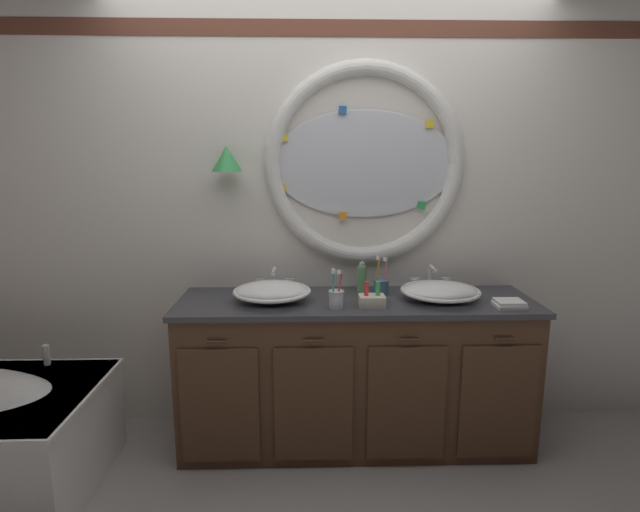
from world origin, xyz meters
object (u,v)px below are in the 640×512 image
Objects in this scene: soap_dispenser at (362,278)px; toothbrush_holder_left at (336,298)px; sink_basin_left at (272,291)px; toothbrush_holder_right at (381,286)px; sink_basin_right at (440,291)px; folded_hand_towel at (509,304)px; toiletry_basket at (372,300)px.

toothbrush_holder_left is at bearing -116.58° from soap_dispenser.
sink_basin_left is 0.55m from soap_dispenser.
soap_dispenser is at bearing 146.08° from toothbrush_holder_right.
toothbrush_holder_left is at bearing -166.90° from sink_basin_right.
sink_basin_right is 2.04× the size of toothbrush_holder_left.
toothbrush_holder_left is 1.40× the size of folded_hand_towel.
toothbrush_holder_left is 0.38m from toothbrush_holder_right.
folded_hand_towel is (1.25, -0.14, -0.04)m from sink_basin_left.
toothbrush_holder_right reaches higher than sink_basin_left.
toiletry_basket reaches higher than sink_basin_left.
soap_dispenser is at bearing 63.42° from toothbrush_holder_left.
toothbrush_holder_left reaches higher than sink_basin_right.
soap_dispenser reaches higher than sink_basin_right.
sink_basin_left is 2.79× the size of folded_hand_towel.
folded_hand_towel is at bearing -24.60° from soap_dispenser.
soap_dispenser is (-0.11, 0.07, 0.03)m from toothbrush_holder_right.
soap_dispenser is at bearing 21.68° from sink_basin_left.
sink_basin_left is 2.37× the size of soap_dispenser.
toiletry_basket is (0.02, -0.31, -0.04)m from soap_dispenser.
toothbrush_holder_left reaches higher than sink_basin_left.
sink_basin_right is 2.86× the size of folded_hand_towel.
toothbrush_holder_right is at bearing 70.79° from toiletry_basket.
sink_basin_left is at bearing 158.41° from toothbrush_holder_left.
toothbrush_holder_left is (0.34, -0.14, 0.00)m from sink_basin_left.
sink_basin_right reaches higher than folded_hand_towel.
toothbrush_holder_right is 1.24× the size of soap_dispenser.
soap_dispenser is at bearing 155.40° from folded_hand_towel.
sink_basin_right is (0.92, 0.00, -0.01)m from sink_basin_left.
toothbrush_holder_right is (0.27, 0.27, -0.01)m from toothbrush_holder_left.
toiletry_basket reaches higher than folded_hand_towel.
toothbrush_holder_right is 1.66× the size of toiletry_basket.
toiletry_basket is (-0.39, -0.11, -0.01)m from sink_basin_right.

